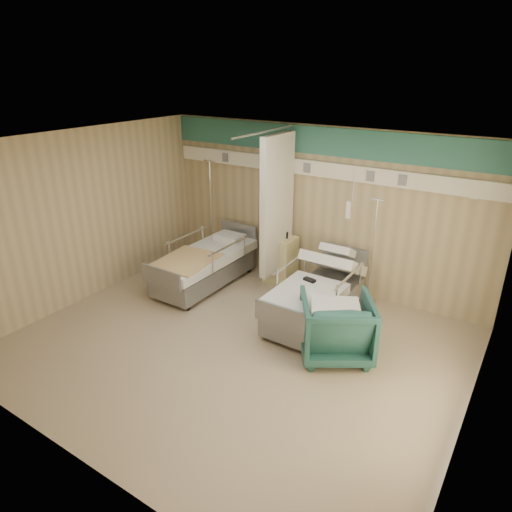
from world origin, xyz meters
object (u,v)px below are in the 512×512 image
at_px(visitor_armchair, 336,327).
at_px(iv_stand_right, 369,283).
at_px(bedside_cabinet, 281,259).
at_px(iv_stand_left, 213,242).
at_px(bed_right, 315,301).
at_px(bed_left, 205,269).

bearing_deg(visitor_armchair, iv_stand_right, -117.39).
relative_size(bedside_cabinet, iv_stand_right, 0.47).
bearing_deg(iv_stand_left, visitor_armchair, -25.39).
height_order(bed_right, iv_stand_left, iv_stand_left).
bearing_deg(iv_stand_right, iv_stand_left, -178.79).
height_order(bedside_cabinet, iv_stand_right, iv_stand_right).
distance_m(bed_left, visitor_armchair, 2.94).
bearing_deg(bed_left, bed_right, 0.00).
height_order(bedside_cabinet, iv_stand_left, iv_stand_left).
bearing_deg(iv_stand_right, bed_right, -117.33).
bearing_deg(visitor_armchair, bedside_cabinet, -74.16).
bearing_deg(bed_left, bedside_cabinet, 40.60).
distance_m(bed_right, iv_stand_right, 1.09).
xyz_separation_m(bed_left, iv_stand_left, (-0.52, 0.90, 0.11)).
relative_size(bed_right, iv_stand_right, 1.20).
bearing_deg(iv_stand_right, visitor_armchair, -84.86).
xyz_separation_m(bed_right, bedside_cabinet, (-1.15, 0.90, 0.11)).
bearing_deg(bed_left, visitor_armchair, -13.80).
bearing_deg(visitor_armchair, bed_left, -46.33).
bearing_deg(bedside_cabinet, iv_stand_left, -179.99).
bearing_deg(iv_stand_left, iv_stand_right, 1.21).
bearing_deg(iv_stand_right, bedside_cabinet, -177.66).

